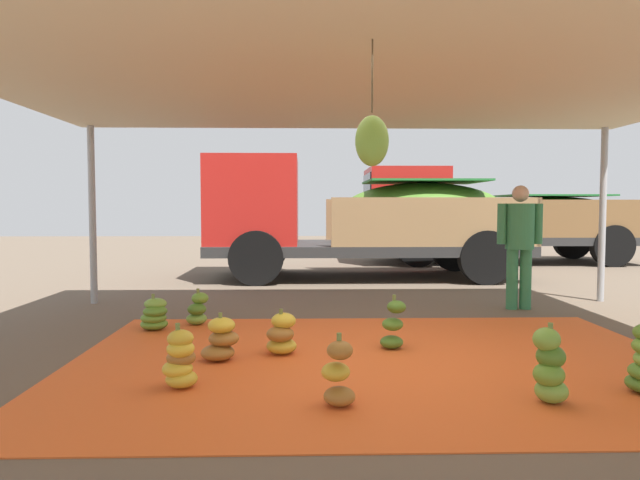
# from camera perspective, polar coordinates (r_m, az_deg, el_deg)

# --- Properties ---
(ground_plane) EXTENTS (40.00, 40.00, 0.00)m
(ground_plane) POSITION_cam_1_polar(r_m,az_deg,el_deg) (8.36, 3.18, -6.53)
(ground_plane) COLOR brown
(tarp_orange) EXTENTS (5.66, 4.01, 0.01)m
(tarp_orange) POSITION_cam_1_polar(r_m,az_deg,el_deg) (5.44, 5.82, -11.85)
(tarp_orange) COLOR #E05B23
(tarp_orange) RESTS_ON ground
(tent_canopy) EXTENTS (8.00, 7.00, 2.67)m
(tent_canopy) POSITION_cam_1_polar(r_m,az_deg,el_deg) (5.29, 6.11, 16.01)
(tent_canopy) COLOR #9EA0A5
(tent_canopy) RESTS_ON ground
(banana_bunch_0) EXTENTS (0.31, 0.30, 0.59)m
(banana_bunch_0) POSITION_cam_1_polar(r_m,az_deg,el_deg) (4.55, 21.84, -11.71)
(banana_bunch_0) COLOR #75A83D
(banana_bunch_0) RESTS_ON tarp_orange
(banana_bunch_1) EXTENTS (0.36, 0.35, 0.51)m
(banana_bunch_1) POSITION_cam_1_polar(r_m,az_deg,el_deg) (4.72, -13.72, -11.53)
(banana_bunch_1) COLOR gold
(banana_bunch_1) RESTS_ON tarp_orange
(banana_bunch_2) EXTENTS (0.30, 0.29, 0.54)m
(banana_bunch_2) POSITION_cam_1_polar(r_m,az_deg,el_deg) (5.84, 7.28, -8.52)
(banana_bunch_2) COLOR #477523
(banana_bunch_2) RESTS_ON tarp_orange
(banana_bunch_3) EXTENTS (0.41, 0.41, 0.44)m
(banana_bunch_3) POSITION_cam_1_polar(r_m,az_deg,el_deg) (5.61, -3.83, -9.40)
(banana_bunch_3) COLOR gold
(banana_bunch_3) RESTS_ON tarp_orange
(banana_bunch_5) EXTENTS (0.33, 0.34, 0.52)m
(banana_bunch_5) POSITION_cam_1_polar(r_m,az_deg,el_deg) (4.21, 1.83, -13.30)
(banana_bunch_5) COLOR #996628
(banana_bunch_5) RESTS_ON tarp_orange
(banana_bunch_6) EXTENTS (0.32, 0.34, 0.44)m
(banana_bunch_6) POSITION_cam_1_polar(r_m,az_deg,el_deg) (7.10, -12.06, -6.81)
(banana_bunch_6) COLOR #75A83D
(banana_bunch_6) RESTS_ON tarp_orange
(banana_bunch_7) EXTENTS (0.43, 0.45, 0.42)m
(banana_bunch_7) POSITION_cam_1_polar(r_m,az_deg,el_deg) (6.92, -16.11, -7.19)
(banana_bunch_7) COLOR #60932D
(banana_bunch_7) RESTS_ON tarp_orange
(banana_bunch_8) EXTENTS (0.40, 0.40, 0.44)m
(banana_bunch_8) POSITION_cam_1_polar(r_m,az_deg,el_deg) (5.47, -9.82, -9.80)
(banana_bunch_8) COLOR #996628
(banana_bunch_8) RESTS_ON tarp_orange
(cargo_truck_main) EXTENTS (6.23, 2.52, 2.40)m
(cargo_truck_main) POSITION_cam_1_polar(r_m,az_deg,el_deg) (11.59, 3.65, 2.36)
(cargo_truck_main) COLOR #2D2D2D
(cargo_truck_main) RESTS_ON ground
(cargo_truck_far) EXTENTS (6.92, 2.49, 2.40)m
(cargo_truck_far) POSITION_cam_1_polar(r_m,az_deg,el_deg) (15.32, 16.39, 2.28)
(cargo_truck_far) COLOR #2D2D2D
(cargo_truck_far) RESTS_ON ground
(worker_0) EXTENTS (0.63, 0.39, 1.72)m
(worker_0) POSITION_cam_1_polar(r_m,az_deg,el_deg) (8.43, 19.21, 0.26)
(worker_0) COLOR #337A4C
(worker_0) RESTS_ON ground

